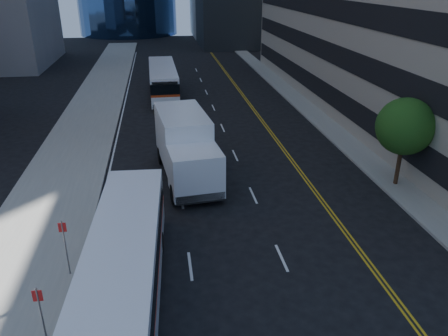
# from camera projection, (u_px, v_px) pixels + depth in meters

# --- Properties ---
(ground) EXTENTS (160.00, 160.00, 0.00)m
(ground) POSITION_uv_depth(u_px,v_px,m) (283.00, 289.00, 17.19)
(ground) COLOR black
(ground) RESTS_ON ground
(sidewalk_west) EXTENTS (5.00, 90.00, 0.15)m
(sidewalk_west) POSITION_uv_depth(u_px,v_px,m) (91.00, 115.00, 38.37)
(sidewalk_west) COLOR gray
(sidewalk_west) RESTS_ON ground
(sidewalk_east) EXTENTS (2.00, 90.00, 0.15)m
(sidewalk_east) POSITION_uv_depth(u_px,v_px,m) (304.00, 106.00, 40.99)
(sidewalk_east) COLOR gray
(sidewalk_east) RESTS_ON ground
(street_tree) EXTENTS (3.20, 3.20, 5.10)m
(street_tree) POSITION_uv_depth(u_px,v_px,m) (405.00, 127.00, 24.16)
(street_tree) COLOR #332114
(street_tree) RESTS_ON sidewalk_east
(bus_front) EXTENTS (2.99, 11.29, 2.88)m
(bus_front) POSITION_uv_depth(u_px,v_px,m) (125.00, 264.00, 16.05)
(bus_front) COLOR white
(bus_front) RESTS_ON ground
(bus_rear) EXTENTS (2.78, 11.87, 3.05)m
(bus_rear) POSITION_uv_depth(u_px,v_px,m) (163.00, 80.00, 43.94)
(bus_rear) COLOR white
(bus_rear) RESTS_ON ground
(box_truck) EXTENTS (3.58, 8.22, 3.81)m
(box_truck) POSITION_uv_depth(u_px,v_px,m) (186.00, 147.00, 25.86)
(box_truck) COLOR white
(box_truck) RESTS_ON ground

